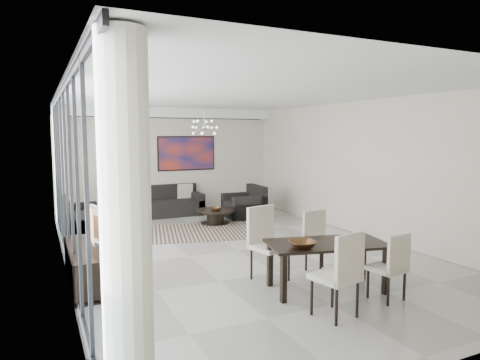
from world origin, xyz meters
TOP-DOWN VIEW (x-y plane):
  - room_shell at (0.46, 0.00)m, footprint 6.00×9.00m
  - window_wall at (-2.86, 0.00)m, footprint 0.37×8.95m
  - soffit at (0.00, 4.30)m, footprint 5.98×0.40m
  - painting at (0.50, 4.47)m, footprint 1.68×0.04m
  - chandelier at (0.30, 2.50)m, footprint 0.66×0.66m
  - rug at (-0.14, 1.77)m, footprint 2.81×2.39m
  - coffee_table at (0.55, 2.46)m, footprint 0.97×0.97m
  - bowl_coffee at (0.54, 2.38)m, footprint 0.28×0.28m
  - sofa_main at (-0.38, 4.07)m, footprint 2.20×0.90m
  - loveseat at (-2.54, 3.05)m, footprint 0.85×1.51m
  - armchair at (1.59, 2.90)m, footprint 0.99×1.04m
  - side_table at (-1.47, 3.87)m, footprint 0.40×0.40m
  - tv_console at (-2.76, -0.71)m, footprint 0.50×1.76m
  - television at (-2.60, -0.77)m, footprint 0.36×0.97m
  - dining_table at (0.25, -2.41)m, footprint 1.78×1.17m
  - dining_chair_sw at (-0.18, -3.27)m, footprint 0.57×0.57m
  - dining_chair_se at (0.76, -3.12)m, footprint 0.47×0.47m
  - dining_chair_nw at (-0.29, -1.61)m, footprint 0.61×0.61m
  - dining_chair_ne at (0.67, -1.63)m, footprint 0.48×0.48m
  - bowl_dining at (-0.21, -2.49)m, footprint 0.42×0.42m

SIDE VIEW (x-z plane):
  - rug at x=-0.14m, z-range 0.00..0.01m
  - coffee_table at x=0.55m, z-range 0.02..0.36m
  - loveseat at x=-2.54m, z-range -0.12..0.63m
  - sofa_main at x=-0.38m, z-range -0.13..0.67m
  - tv_console at x=-2.76m, z-range 0.00..0.55m
  - armchair at x=1.59m, z-range -0.13..0.70m
  - side_table at x=-1.47m, z-range 0.09..0.65m
  - bowl_coffee at x=0.54m, z-range 0.34..0.42m
  - dining_chair_se at x=0.76m, z-range 0.06..0.97m
  - dining_chair_ne at x=0.67m, z-range 0.07..1.03m
  - dining_table at x=0.25m, z-range 0.25..0.93m
  - dining_chair_sw at x=-0.18m, z-range 0.08..1.13m
  - dining_chair_nw at x=-0.29m, z-range 0.09..1.18m
  - bowl_dining at x=-0.21m, z-range 0.68..0.77m
  - television at x=-2.60m, z-range 0.55..1.11m
  - room_shell at x=0.46m, z-range 0.00..2.90m
  - window_wall at x=-2.86m, z-range 0.02..2.92m
  - painting at x=0.50m, z-range 1.16..2.14m
  - chandelier at x=0.30m, z-range 2.00..2.71m
  - soffit at x=0.00m, z-range 2.64..2.90m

